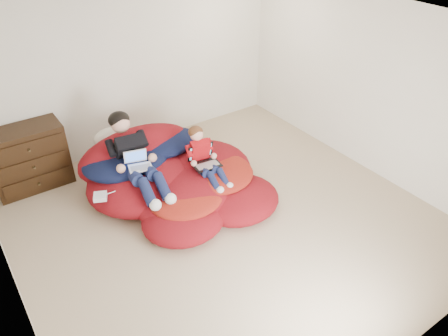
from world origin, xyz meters
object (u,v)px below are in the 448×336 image
Objects in this scene: beanbag_pile at (172,177)px; laptop_black at (204,159)px; younger_boy at (204,155)px; laptop_white at (138,162)px; dresser at (29,158)px; older_boy at (133,153)px.

beanbag_pile is 6.06× the size of laptop_black.
laptop_white is at bearing 159.39° from younger_boy.
dresser is 2.62× the size of laptop_black.
laptop_white is at bearing 159.09° from laptop_black.
dresser is 2.47m from younger_boy.
older_boy is at bearing 159.39° from beanbag_pile.
younger_boy is at bearing -20.61° from laptop_white.
dresser is at bearing 140.99° from laptop_black.
laptop_black is (1.92, -1.56, 0.10)m from dresser.
beanbag_pile is (1.55, -1.29, -0.20)m from dresser.
older_boy is 3.90× the size of laptop_white.
beanbag_pile is 1.77× the size of older_boy.
dresser is 0.43× the size of beanbag_pile.
dresser is 2.47m from laptop_black.
beanbag_pile is at bearing 144.25° from laptop_black.
laptop_white is (1.10, -1.24, 0.18)m from dresser.
laptop_black is at bearing -35.75° from beanbag_pile.
laptop_white is (-0.82, 0.31, 0.02)m from younger_boy.
older_boy is 0.93m from younger_boy.
laptop_black is at bearing -39.01° from dresser.
laptop_white is at bearing -90.00° from older_boy.
younger_boy is 2.46× the size of laptop_white.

